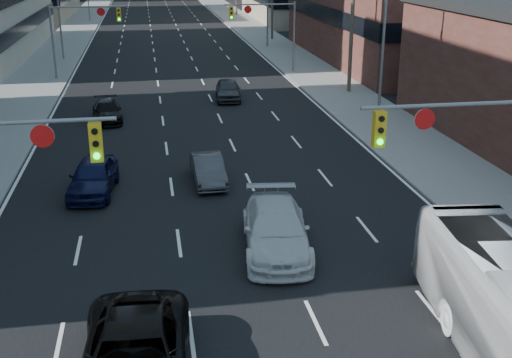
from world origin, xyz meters
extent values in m
cube|color=black|center=(0.00, 130.00, 0.01)|extent=(18.00, 300.00, 0.02)
cube|color=slate|center=(-11.50, 130.00, 0.07)|extent=(5.00, 300.00, 0.15)
cube|color=slate|center=(11.50, 130.00, 0.07)|extent=(5.00, 300.00, 0.15)
cube|color=#472119|center=(24.00, 50.00, 4.50)|extent=(20.00, 30.00, 9.00)
cube|color=gold|center=(-4.10, 8.00, 5.15)|extent=(0.35, 0.28, 1.10)
cylinder|color=black|center=(-4.10, 7.84, 5.50)|extent=(0.18, 0.06, 0.18)
cylinder|color=black|center=(-4.10, 7.84, 5.15)|extent=(0.18, 0.06, 0.18)
cylinder|color=#0CE526|center=(-4.10, 7.84, 4.80)|extent=(0.18, 0.06, 0.18)
cylinder|color=white|center=(-5.50, 7.97, 5.40)|extent=(0.64, 0.06, 0.64)
cylinder|color=slate|center=(6.75, 8.00, 5.80)|extent=(6.50, 0.12, 0.12)
cube|color=gold|center=(4.10, 8.00, 5.15)|extent=(0.35, 0.28, 1.10)
cylinder|color=black|center=(4.10, 7.84, 5.50)|extent=(0.18, 0.06, 0.18)
cylinder|color=black|center=(4.10, 7.84, 5.15)|extent=(0.18, 0.06, 0.18)
cylinder|color=#0CE526|center=(4.10, 7.84, 4.80)|extent=(0.18, 0.06, 0.18)
cylinder|color=white|center=(5.50, 7.97, 5.40)|extent=(0.64, 0.06, 0.64)
cylinder|color=slate|center=(-10.00, 45.00, 3.00)|extent=(0.18, 0.18, 6.00)
cylinder|color=slate|center=(-7.00, 45.00, 5.80)|extent=(6.00, 0.12, 0.12)
cube|color=gold|center=(-4.60, 45.00, 5.15)|extent=(0.35, 0.28, 1.10)
cylinder|color=black|center=(-4.60, 44.84, 5.50)|extent=(0.18, 0.06, 0.18)
cylinder|color=black|center=(-4.60, 44.84, 5.15)|extent=(0.18, 0.06, 0.18)
cylinder|color=#0CE526|center=(-4.60, 44.84, 4.80)|extent=(0.18, 0.06, 0.18)
cylinder|color=white|center=(-6.00, 44.97, 5.40)|extent=(0.64, 0.06, 0.64)
cylinder|color=slate|center=(10.00, 45.00, 3.00)|extent=(0.18, 0.18, 6.00)
cylinder|color=slate|center=(7.00, 45.00, 5.80)|extent=(6.00, 0.12, 0.12)
cube|color=gold|center=(4.60, 45.00, 5.15)|extent=(0.35, 0.28, 1.10)
cylinder|color=black|center=(4.60, 44.84, 5.50)|extent=(0.18, 0.06, 0.18)
cylinder|color=black|center=(4.60, 44.84, 5.15)|extent=(0.18, 0.06, 0.18)
cylinder|color=#0CE526|center=(4.60, 44.84, 4.80)|extent=(0.18, 0.06, 0.18)
cylinder|color=white|center=(6.00, 44.97, 5.40)|extent=(0.64, 0.06, 0.64)
cylinder|color=#4C3D2D|center=(12.20, 36.00, 5.50)|extent=(0.28, 0.28, 11.00)
cylinder|color=slate|center=(-10.50, 55.00, 4.50)|extent=(0.16, 0.16, 9.00)
cylinder|color=slate|center=(10.50, 25.00, 4.50)|extent=(0.16, 0.16, 9.00)
cylinder|color=slate|center=(10.50, 60.00, 4.50)|extent=(0.16, 0.16, 9.00)
imported|color=silver|center=(1.60, 10.86, 0.81)|extent=(2.92, 5.80, 1.62)
imported|color=black|center=(-5.20, 17.81, 0.77)|extent=(2.30, 4.71, 1.55)
imported|color=#3A3A3D|center=(-0.09, 18.29, 0.64)|extent=(1.46, 3.92, 1.28)
imported|color=black|center=(-5.20, 30.58, 0.62)|extent=(2.09, 4.43, 1.25)
imported|color=#313134|center=(3.01, 35.28, 0.73)|extent=(2.10, 4.42, 1.46)
camera|label=1|loc=(-2.59, -9.52, 10.19)|focal=45.00mm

